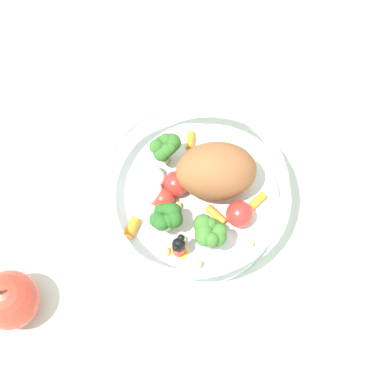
{
  "coord_description": "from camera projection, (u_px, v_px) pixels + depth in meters",
  "views": [
    {
      "loc": [
        0.04,
        0.26,
        0.67
      ],
      "look_at": [
        0.01,
        -0.01,
        0.04
      ],
      "focal_mm": 54.15,
      "sensor_mm": 36.0,
      "label": 1
    }
  ],
  "objects": [
    {
      "name": "loose_apple",
      "position": [
        10.0,
        300.0,
        0.64
      ],
      "size": [
        0.07,
        0.07,
        0.08
      ],
      "color": "#BC3828",
      "rests_on": "ground_plane"
    },
    {
      "name": "ground_plane",
      "position": [
        199.0,
        208.0,
        0.71
      ],
      "size": [
        2.4,
        2.4,
        0.0
      ],
      "primitive_type": "plane",
      "color": "silver"
    },
    {
      "name": "food_container",
      "position": [
        196.0,
        189.0,
        0.68
      ],
      "size": [
        0.22,
        0.22,
        0.08
      ],
      "color": "white",
      "rests_on": "ground_plane"
    }
  ]
}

